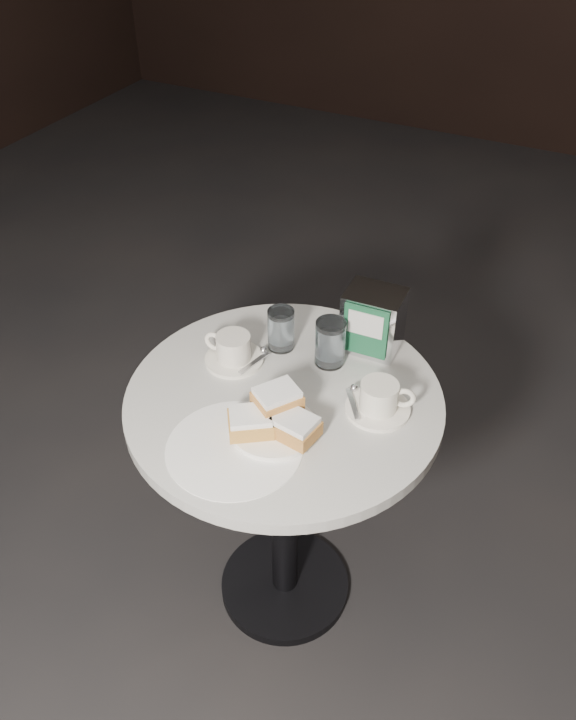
# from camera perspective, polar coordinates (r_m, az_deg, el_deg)

# --- Properties ---
(ground) EXTENTS (7.00, 7.00, 0.00)m
(ground) POSITION_cam_1_polar(r_m,az_deg,el_deg) (2.11, -0.25, -17.97)
(ground) COLOR black
(ground) RESTS_ON ground
(cafe_table) EXTENTS (0.70, 0.70, 0.74)m
(cafe_table) POSITION_cam_1_polar(r_m,az_deg,el_deg) (1.68, -0.31, -7.87)
(cafe_table) COLOR black
(cafe_table) RESTS_ON ground
(sugar_spill) EXTENTS (0.33, 0.33, 0.00)m
(sugar_spill) POSITION_cam_1_polar(r_m,az_deg,el_deg) (1.43, -4.40, -7.14)
(sugar_spill) COLOR white
(sugar_spill) RESTS_ON cafe_table
(beignet_plate) EXTENTS (0.22, 0.22, 0.09)m
(beignet_plate) POSITION_cam_1_polar(r_m,az_deg,el_deg) (1.44, -1.15, -4.89)
(beignet_plate) COLOR white
(beignet_plate) RESTS_ON cafe_table
(coffee_cup_left) EXTENTS (0.15, 0.14, 0.07)m
(coffee_cup_left) POSITION_cam_1_polar(r_m,az_deg,el_deg) (1.61, -4.47, 0.80)
(coffee_cup_left) COLOR white
(coffee_cup_left) RESTS_ON cafe_table
(coffee_cup_right) EXTENTS (0.18, 0.18, 0.07)m
(coffee_cup_right) POSITION_cam_1_polar(r_m,az_deg,el_deg) (1.49, 7.43, -3.19)
(coffee_cup_right) COLOR white
(coffee_cup_right) RESTS_ON cafe_table
(water_glass_left) EXTENTS (0.08, 0.08, 0.10)m
(water_glass_left) POSITION_cam_1_polar(r_m,az_deg,el_deg) (1.64, -0.57, 2.49)
(water_glass_left) COLOR silver
(water_glass_left) RESTS_ON cafe_table
(water_glass_right) EXTENTS (0.07, 0.07, 0.11)m
(water_glass_right) POSITION_cam_1_polar(r_m,az_deg,el_deg) (1.59, 3.44, 1.37)
(water_glass_right) COLOR white
(water_glass_right) RESTS_ON cafe_table
(napkin_dispenser) EXTENTS (0.13, 0.12, 0.15)m
(napkin_dispenser) POSITION_cam_1_polar(r_m,az_deg,el_deg) (1.64, 6.91, 3.21)
(napkin_dispenser) COLOR silver
(napkin_dispenser) RESTS_ON cafe_table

